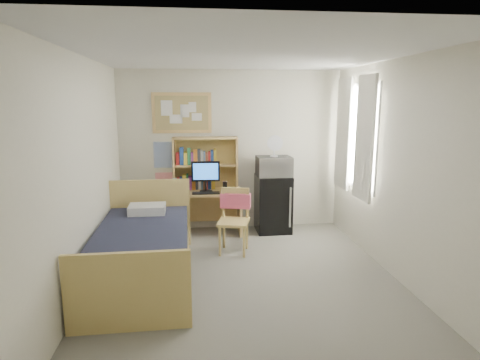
{
  "coord_description": "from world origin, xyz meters",
  "views": [
    {
      "loc": [
        -0.56,
        -4.44,
        2.1
      ],
      "look_at": [
        0.06,
        1.2,
        0.98
      ],
      "focal_mm": 30.0,
      "sensor_mm": 36.0,
      "label": 1
    }
  ],
  "objects": [
    {
      "name": "water_bottle",
      "position": [
        -0.91,
        1.71,
        0.81
      ],
      "size": [
        0.07,
        0.07,
        0.23
      ],
      "primitive_type": "cylinder",
      "rotation": [
        0.0,
        0.0,
        -0.02
      ],
      "color": "silver",
      "rests_on": "desk"
    },
    {
      "name": "mini_fridge",
      "position": [
        0.66,
        1.81,
        0.46
      ],
      "size": [
        0.55,
        0.55,
        0.92
      ],
      "primitive_type": "cube",
      "rotation": [
        0.0,
        0.0,
        0.02
      ],
      "color": "black",
      "rests_on": "floor"
    },
    {
      "name": "wall_left",
      "position": [
        -1.8,
        0.0,
        1.3
      ],
      "size": [
        0.04,
        4.2,
        2.6
      ],
      "primitive_type": "cube",
      "color": "silver",
      "rests_on": "floor"
    },
    {
      "name": "hoodie",
      "position": [
        -0.02,
        1.1,
        0.7
      ],
      "size": [
        0.45,
        0.23,
        0.21
      ],
      "primitive_type": "cube",
      "rotation": [
        0.0,
        0.0,
        -0.24
      ],
      "color": "#E55778",
      "rests_on": "desk_chair"
    },
    {
      "name": "wall_front",
      "position": [
        0.0,
        -2.1,
        1.3
      ],
      "size": [
        3.6,
        0.04,
        2.6
      ],
      "primitive_type": "cube",
      "color": "silver",
      "rests_on": "floor"
    },
    {
      "name": "speaker_right",
      "position": [
        -0.13,
        1.73,
        0.78
      ],
      "size": [
        0.07,
        0.07,
        0.16
      ],
      "primitive_type": "cube",
      "rotation": [
        0.0,
        0.0,
        -0.02
      ],
      "color": "black",
      "rests_on": "desk"
    },
    {
      "name": "microwave",
      "position": [
        0.66,
        1.79,
        1.08
      ],
      "size": [
        0.55,
        0.42,
        0.31
      ],
      "primitive_type": "cube",
      "rotation": [
        0.0,
        0.0,
        0.02
      ],
      "color": "#B7B8BC",
      "rests_on": "mini_fridge"
    },
    {
      "name": "hutch",
      "position": [
        -0.42,
        1.95,
        1.12
      ],
      "size": [
        1.04,
        0.29,
        0.84
      ],
      "primitive_type": "cube",
      "rotation": [
        0.0,
        0.0,
        -0.02
      ],
      "color": "#DAB46A",
      "rests_on": "desk"
    },
    {
      "name": "pillow",
      "position": [
        -1.24,
        0.91,
        0.67
      ],
      "size": [
        0.49,
        0.35,
        0.12
      ],
      "primitive_type": "cube",
      "rotation": [
        0.0,
        0.0,
        0.02
      ],
      "color": "silver",
      "rests_on": "bed"
    },
    {
      "name": "wall_right",
      "position": [
        1.8,
        0.0,
        1.3
      ],
      "size": [
        0.04,
        4.2,
        2.6
      ],
      "primitive_type": "cube",
      "color": "silver",
      "rests_on": "floor"
    },
    {
      "name": "curtain_left",
      "position": [
        1.72,
        0.8,
        1.6
      ],
      "size": [
        0.04,
        0.55,
        1.7
      ],
      "primitive_type": "cube",
      "color": "white",
      "rests_on": "wall_right"
    },
    {
      "name": "poster_japan",
      "position": [
        -1.1,
        2.09,
        0.78
      ],
      "size": [
        0.28,
        0.01,
        0.36
      ],
      "primitive_type": "cube",
      "color": "red",
      "rests_on": "wall_back"
    },
    {
      "name": "window_unit",
      "position": [
        1.75,
        1.2,
        1.6
      ],
      "size": [
        0.1,
        1.4,
        1.7
      ],
      "primitive_type": "cube",
      "color": "white",
      "rests_on": "wall_right"
    },
    {
      "name": "bulletin_board",
      "position": [
        -0.78,
        2.08,
        1.92
      ],
      "size": [
        0.94,
        0.03,
        0.64
      ],
      "primitive_type": "cube",
      "color": "tan",
      "rests_on": "wall_back"
    },
    {
      "name": "desk",
      "position": [
        -0.42,
        1.8,
        0.35
      ],
      "size": [
        1.13,
        0.59,
        0.7
      ],
      "primitive_type": "cube",
      "rotation": [
        0.0,
        0.0,
        -0.02
      ],
      "color": "#DAB46A",
      "rests_on": "floor"
    },
    {
      "name": "keyboard",
      "position": [
        -0.43,
        1.6,
        0.71
      ],
      "size": [
        0.43,
        0.15,
        0.02
      ],
      "primitive_type": "cube",
      "rotation": [
        0.0,
        0.0,
        -0.02
      ],
      "color": "black",
      "rests_on": "desk"
    },
    {
      "name": "monitor",
      "position": [
        -0.43,
        1.74,
        0.94
      ],
      "size": [
        0.44,
        0.05,
        0.47
      ],
      "primitive_type": "cube",
      "rotation": [
        0.0,
        0.0,
        -0.02
      ],
      "color": "black",
      "rests_on": "desk"
    },
    {
      "name": "wall_back",
      "position": [
        0.0,
        2.1,
        1.3
      ],
      "size": [
        3.6,
        0.04,
        2.6
      ],
      "primitive_type": "cube",
      "color": "silver",
      "rests_on": "floor"
    },
    {
      "name": "speaker_left",
      "position": [
        -0.73,
        1.75,
        0.79
      ],
      "size": [
        0.07,
        0.07,
        0.17
      ],
      "primitive_type": "cube",
      "rotation": [
        0.0,
        0.0,
        -0.02
      ],
      "color": "black",
      "rests_on": "desk"
    },
    {
      "name": "floor",
      "position": [
        0.0,
        0.0,
        -0.01
      ],
      "size": [
        3.6,
        4.2,
        0.02
      ],
      "primitive_type": "cube",
      "color": "gray",
      "rests_on": "ground"
    },
    {
      "name": "ceiling",
      "position": [
        0.0,
        0.0,
        2.6
      ],
      "size": [
        3.6,
        4.2,
        0.02
      ],
      "primitive_type": "cube",
      "color": "silver",
      "rests_on": "wall_back"
    },
    {
      "name": "poster_wave",
      "position": [
        -1.1,
        2.09,
        1.25
      ],
      "size": [
        0.3,
        0.01,
        0.42
      ],
      "primitive_type": "cube",
      "color": "#2A51A9",
      "rests_on": "wall_back"
    },
    {
      "name": "curtain_right",
      "position": [
        1.72,
        1.6,
        1.6
      ],
      "size": [
        0.04,
        0.55,
        1.7
      ],
      "primitive_type": "cube",
      "color": "white",
      "rests_on": "wall_right"
    },
    {
      "name": "desk_chair",
      "position": [
        -0.07,
        0.91,
        0.45
      ],
      "size": [
        0.55,
        0.55,
        0.9
      ],
      "primitive_type": "cube",
      "rotation": [
        0.0,
        0.0,
        -0.24
      ],
      "color": "#D4B764",
      "rests_on": "floor"
    },
    {
      "name": "desk_fan",
      "position": [
        0.66,
        1.79,
        1.39
      ],
      "size": [
        0.25,
        0.25,
        0.3
      ],
      "primitive_type": "cylinder",
      "rotation": [
        0.0,
        0.0,
        0.02
      ],
      "color": "silver",
      "rests_on": "microwave"
    },
    {
      "name": "bed",
      "position": [
        -1.23,
        0.16,
        0.3
      ],
      "size": [
        1.15,
        2.23,
        0.61
      ],
      "primitive_type": "cube",
      "rotation": [
        0.0,
        0.0,
        0.02
      ],
      "color": "black",
      "rests_on": "floor"
    }
  ]
}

